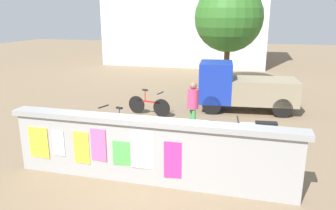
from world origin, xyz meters
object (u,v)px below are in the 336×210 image
object	(u,v)px
bicycle_far	(149,105)
bicycle_near	(116,125)
auto_rickshaw_truck	(242,88)
person_walking	(193,102)
motorcycle	(259,134)
tree_roadside	(229,18)

from	to	relation	value
bicycle_far	bicycle_near	bearing A→B (deg)	-96.26
auto_rickshaw_truck	bicycle_far	size ratio (longest dim) A/B	2.22
bicycle_far	person_walking	distance (m)	2.47
motorcycle	person_walking	xyz separation A→B (m)	(-1.99, 0.88, 0.52)
bicycle_near	tree_roadside	xyz separation A→B (m)	(2.55, 7.97, 3.06)
bicycle_near	person_walking	xyz separation A→B (m)	(2.16, 0.93, 0.62)
motorcycle	bicycle_far	world-z (taller)	bicycle_far
motorcycle	tree_roadside	xyz separation A→B (m)	(-1.61, 7.92, 2.96)
bicycle_far	person_walking	xyz separation A→B (m)	(1.90, -1.45, 0.62)
bicycle_near	person_walking	bearing A→B (deg)	23.29
bicycle_far	tree_roadside	xyz separation A→B (m)	(2.28, 5.59, 3.06)
bicycle_near	person_walking	distance (m)	2.43
motorcycle	bicycle_near	bearing A→B (deg)	-179.32
auto_rickshaw_truck	bicycle_far	bearing A→B (deg)	-155.56
motorcycle	person_walking	distance (m)	2.24
bicycle_near	tree_roadside	size ratio (longest dim) A/B	0.32
bicycle_near	motorcycle	bearing A→B (deg)	0.68
auto_rickshaw_truck	tree_roadside	world-z (taller)	tree_roadside
auto_rickshaw_truck	tree_roadside	size ratio (longest dim) A/B	0.73
person_walking	bicycle_far	bearing A→B (deg)	142.59
auto_rickshaw_truck	tree_roadside	xyz separation A→B (m)	(-0.95, 4.12, 2.52)
auto_rickshaw_truck	bicycle_far	distance (m)	3.59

